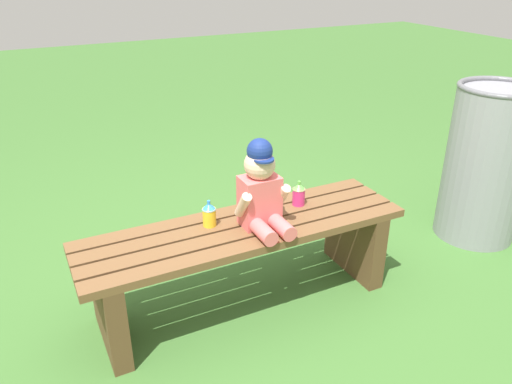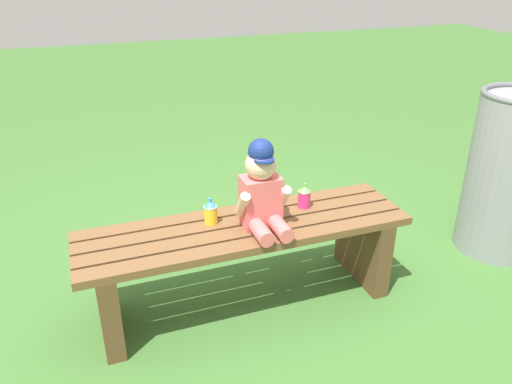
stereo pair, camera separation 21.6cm
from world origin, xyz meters
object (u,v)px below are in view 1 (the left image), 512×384
Objects in this scene: sippy_cup_right at (299,194)px; trash_bin at (486,163)px; child_figure at (261,190)px; park_bench at (244,252)px; sippy_cup_left at (209,214)px.

sippy_cup_right is 0.14× the size of trash_bin.
trash_bin is (1.19, -0.08, -0.03)m from sippy_cup_right.
sippy_cup_right is 1.19m from trash_bin.
park_bench is at bearing 153.77° from child_figure.
sippy_cup_left reaches higher than park_bench.
child_figure is 3.26× the size of sippy_cup_left.
trash_bin is (1.51, -0.01, 0.17)m from park_bench.
trash_bin reaches higher than sippy_cup_left.
sippy_cup_right is at bearing 12.05° from park_bench.
trash_bin is at bearing -3.72° from sippy_cup_right.
sippy_cup_right is (0.25, 0.10, -0.12)m from child_figure.
park_bench is 0.38m from sippy_cup_right.
child_figure reaches higher than sippy_cup_left.
trash_bin is (1.65, -0.08, -0.03)m from sippy_cup_left.
child_figure is at bearing -26.40° from sippy_cup_left.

